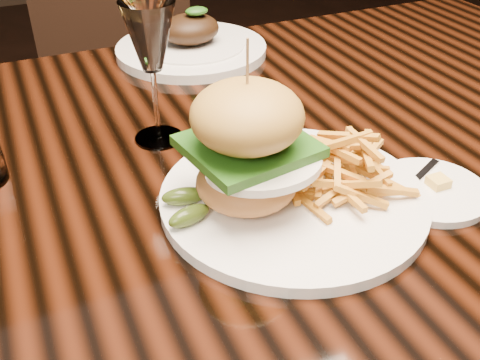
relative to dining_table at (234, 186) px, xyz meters
name	(u,v)px	position (x,y,z in m)	size (l,w,h in m)	color
dining_table	(234,186)	(0.00, 0.00, 0.00)	(1.60, 0.90, 0.75)	black
burger_plate	(288,166)	(0.00, -0.16, 0.13)	(0.33, 0.33, 0.22)	white
side_saucer	(431,190)	(0.18, -0.22, 0.08)	(0.14, 0.14, 0.02)	white
ramekin	(225,162)	(-0.04, -0.07, 0.09)	(0.07, 0.07, 0.03)	white
wine_glass	(150,41)	(-0.10, 0.05, 0.22)	(0.07, 0.07, 0.20)	white
far_dish	(191,45)	(0.06, 0.35, 0.09)	(0.29, 0.29, 0.09)	white
chair_far	(123,61)	(0.04, 0.89, -0.13)	(0.50, 0.50, 0.95)	black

